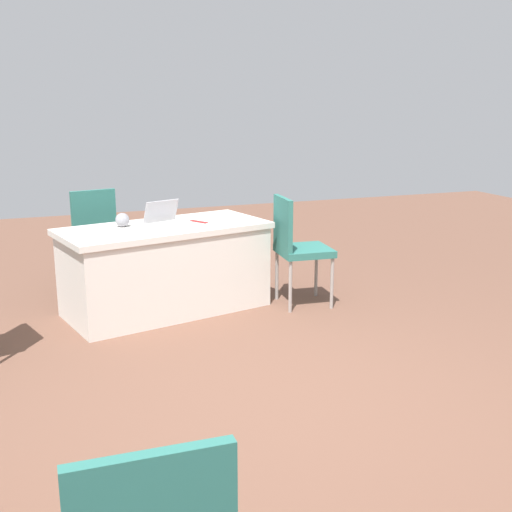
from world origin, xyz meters
The scene contains 7 objects.
ground_plane centered at (0.00, 0.00, 0.00)m, with size 14.40×14.40×0.00m, color brown.
table_foreground centered at (0.21, -2.10, 0.37)m, with size 1.86×1.16×0.74m.
chair_aisle centered at (-0.89, -1.85, 0.56)m, with size 0.47×0.47×0.97m.
chair_by_pillar centered at (0.73, -3.02, 0.56)m, with size 0.52×0.52×0.96m.
laptop_silver centered at (0.19, -2.08, 0.78)m, with size 0.40×0.38×0.21m.
yarn_ball centered at (0.55, -2.17, 0.80)m, with size 0.12×0.12×0.12m, color gray.
scissors_red centered at (-0.10, -2.14, 0.75)m, with size 0.18×0.04×0.01m, color red.
Camera 1 is at (1.33, 3.09, 1.78)m, focal length 44.72 mm.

